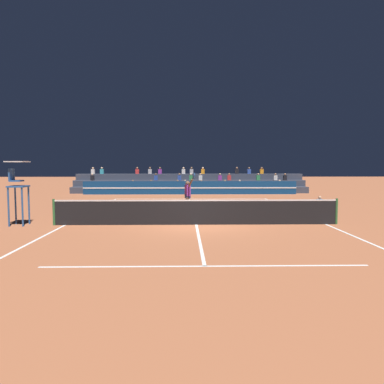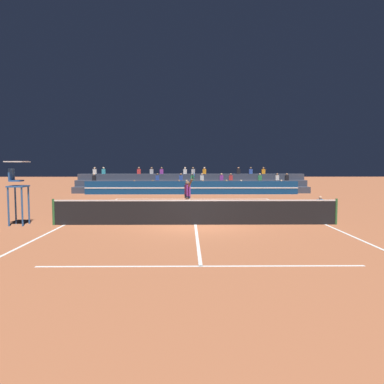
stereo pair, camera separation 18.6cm
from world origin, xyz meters
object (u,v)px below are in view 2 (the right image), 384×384
Objects in this scene: tennis_ball at (239,205)px; umpire_chair at (17,184)px; ball_kid_courtside at (320,206)px; tennis_player at (188,196)px.

umpire_chair is at bearing -145.36° from tennis_ball.
ball_kid_courtside is 4.89m from tennis_ball.
umpire_chair is 12.53m from tennis_ball.
tennis_player is (7.10, 2.98, -0.74)m from umpire_chair.
tennis_ball is (3.12, 4.08, -0.94)m from tennis_player.
tennis_ball is (-3.99, 2.81, -0.30)m from ball_kid_courtside.
umpire_chair is 7.73m from tennis_player.
umpire_chair reaches higher than ball_kid_courtside.
umpire_chair reaches higher than tennis_player.
umpire_chair is 14.89m from ball_kid_courtside.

